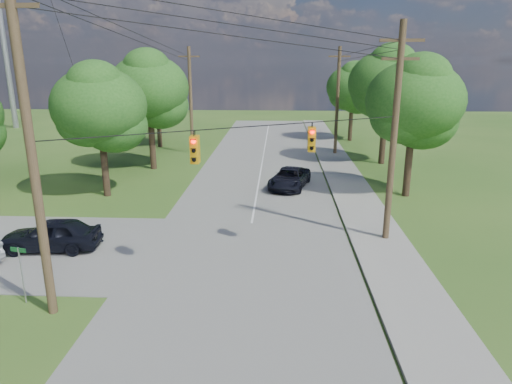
# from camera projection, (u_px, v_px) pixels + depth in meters

# --- Properties ---
(ground) EXTENTS (140.00, 140.00, 0.00)m
(ground) POSITION_uv_depth(u_px,v_px,m) (177.00, 322.00, 15.83)
(ground) COLOR #30571D
(ground) RESTS_ON ground
(main_road) EXTENTS (10.00, 100.00, 0.03)m
(main_road) POSITION_uv_depth(u_px,v_px,m) (245.00, 262.00, 20.52)
(main_road) COLOR gray
(main_road) RESTS_ON ground
(sidewalk_east) EXTENTS (2.60, 100.00, 0.12)m
(sidewalk_east) POSITION_uv_depth(u_px,v_px,m) (396.00, 264.00, 20.19)
(sidewalk_east) COLOR gray
(sidewalk_east) RESTS_ON ground
(pole_sw) EXTENTS (2.00, 0.32, 12.00)m
(pole_sw) POSITION_uv_depth(u_px,v_px,m) (30.00, 141.00, 14.71)
(pole_sw) COLOR brown
(pole_sw) RESTS_ON ground
(pole_ne) EXTENTS (2.00, 0.32, 10.50)m
(pole_ne) POSITION_uv_depth(u_px,v_px,m) (394.00, 132.00, 21.56)
(pole_ne) COLOR brown
(pole_ne) RESTS_ON ground
(pole_north_e) EXTENTS (2.00, 0.32, 10.00)m
(pole_north_e) POSITION_uv_depth(u_px,v_px,m) (337.00, 100.00, 42.77)
(pole_north_e) COLOR brown
(pole_north_e) RESTS_ON ground
(pole_north_w) EXTENTS (2.00, 0.32, 10.00)m
(pole_north_w) POSITION_uv_depth(u_px,v_px,m) (191.00, 100.00, 43.43)
(pole_north_w) COLOR brown
(pole_north_w) RESTS_ON ground
(power_lines) EXTENTS (13.93, 29.62, 4.93)m
(power_lines) POSITION_uv_depth(u_px,v_px,m) (244.00, 52.00, 24.29)
(power_lines) COLOR black
(power_lines) RESTS_ON ground
(traffic_signals) EXTENTS (4.91, 3.27, 1.05)m
(traffic_signals) POSITION_uv_depth(u_px,v_px,m) (257.00, 143.00, 18.43)
(traffic_signals) COLOR orange
(traffic_signals) RESTS_ON ground
(tree_w_near) EXTENTS (6.00, 6.00, 8.40)m
(tree_w_near) POSITION_uv_depth(u_px,v_px,m) (99.00, 106.00, 28.96)
(tree_w_near) COLOR #422F21
(tree_w_near) RESTS_ON ground
(tree_w_mid) EXTENTS (6.40, 6.40, 9.22)m
(tree_w_mid) POSITION_uv_depth(u_px,v_px,m) (149.00, 88.00, 36.41)
(tree_w_mid) COLOR #422F21
(tree_w_mid) RESTS_ON ground
(tree_w_far) EXTENTS (6.00, 6.00, 8.73)m
(tree_w_far) POSITION_uv_depth(u_px,v_px,m) (157.00, 86.00, 46.19)
(tree_w_far) COLOR #422F21
(tree_w_far) RESTS_ON ground
(tree_e_near) EXTENTS (6.20, 6.20, 8.81)m
(tree_e_near) POSITION_uv_depth(u_px,v_px,m) (414.00, 101.00, 28.87)
(tree_e_near) COLOR #422F21
(tree_e_near) RESTS_ON ground
(tree_e_mid) EXTENTS (6.60, 6.60, 9.64)m
(tree_e_mid) POSITION_uv_depth(u_px,v_px,m) (387.00, 83.00, 38.26)
(tree_e_mid) COLOR #422F21
(tree_e_mid) RESTS_ON ground
(tree_e_far) EXTENTS (5.80, 5.80, 8.32)m
(tree_e_far) POSITION_uv_depth(u_px,v_px,m) (353.00, 87.00, 50.10)
(tree_e_far) COLOR #422F21
(tree_e_far) RESTS_ON ground
(car_cross_dark) EXTENTS (4.61, 2.13, 1.53)m
(car_cross_dark) POSITION_uv_depth(u_px,v_px,m) (52.00, 235.00, 21.57)
(car_cross_dark) COLOR black
(car_cross_dark) RESTS_ON cross_road
(car_main_north) EXTENTS (3.42, 5.34, 1.37)m
(car_main_north) POSITION_uv_depth(u_px,v_px,m) (290.00, 178.00, 32.30)
(car_main_north) COLOR black
(car_main_north) RESTS_ON main_road
(street_name_sign) EXTENTS (0.65, 0.19, 2.22)m
(street_name_sign) POSITION_uv_depth(u_px,v_px,m) (21.00, 267.00, 16.67)
(street_name_sign) COLOR #999C9F
(street_name_sign) RESTS_ON ground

